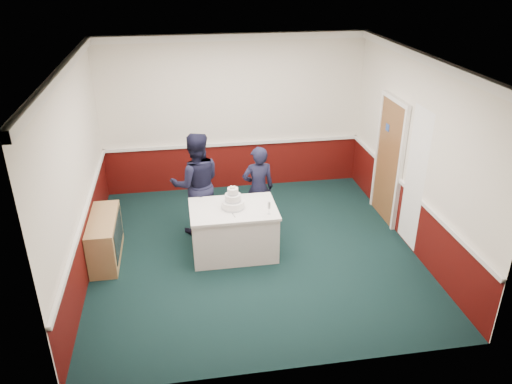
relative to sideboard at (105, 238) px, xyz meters
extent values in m
plane|color=black|center=(2.28, -0.19, -0.35)|extent=(5.00, 5.00, 0.00)
cube|color=white|center=(2.28, 2.28, 1.15)|extent=(5.00, 0.05, 3.00)
cube|color=white|center=(-0.20, -0.19, 1.15)|extent=(0.05, 5.00, 3.00)
cube|color=white|center=(4.75, -0.19, 1.15)|extent=(0.05, 5.00, 3.00)
cube|color=white|center=(2.28, -0.19, 2.62)|extent=(5.00, 5.00, 0.05)
cube|color=#480C09|center=(2.28, 2.29, 0.10)|extent=(5.00, 0.02, 0.90)
cube|color=white|center=(2.28, 2.28, 0.57)|extent=(4.98, 0.05, 0.06)
cube|color=white|center=(2.28, 2.27, 2.58)|extent=(5.00, 0.08, 0.12)
cube|color=olive|center=(4.74, 0.61, 0.70)|extent=(0.05, 0.90, 2.10)
cube|color=#234799|center=(4.71, 0.76, 1.27)|extent=(0.01, 0.12, 0.12)
cube|color=white|center=(4.70, -0.44, 0.85)|extent=(0.02, 0.60, 2.20)
cube|color=#A1754E|center=(0.00, 0.00, 0.00)|extent=(0.40, 1.20, 0.70)
cube|color=black|center=(0.20, 0.00, 0.05)|extent=(0.01, 1.00, 0.50)
cube|color=white|center=(1.96, -0.15, 0.03)|extent=(1.28, 0.88, 0.76)
cube|color=white|center=(1.96, -0.15, 0.42)|extent=(1.32, 0.92, 0.04)
cylinder|color=white|center=(1.96, -0.15, 0.50)|extent=(0.34, 0.34, 0.12)
cylinder|color=#B3B6BE|center=(1.96, -0.15, 0.45)|extent=(0.35, 0.35, 0.03)
cylinder|color=white|center=(1.96, -0.15, 0.61)|extent=(0.24, 0.24, 0.11)
cylinder|color=#B3B6BE|center=(1.96, -0.15, 0.57)|extent=(0.25, 0.25, 0.02)
cylinder|color=white|center=(1.96, -0.15, 0.72)|extent=(0.16, 0.16, 0.10)
cylinder|color=#B3B6BE|center=(1.96, -0.15, 0.68)|extent=(0.17, 0.17, 0.02)
sphere|color=#EDE5C9|center=(1.96, -0.15, 0.79)|extent=(0.03, 0.03, 0.03)
sphere|color=#EDE5C9|center=(1.99, -0.14, 0.79)|extent=(0.03, 0.03, 0.03)
sphere|color=#EDE5C9|center=(1.94, -0.13, 0.79)|extent=(0.03, 0.03, 0.03)
sphere|color=#EDE5C9|center=(1.98, -0.17, 0.79)|extent=(0.03, 0.03, 0.03)
sphere|color=#EDE5C9|center=(1.93, -0.16, 0.79)|extent=(0.03, 0.03, 0.03)
cube|color=silver|center=(1.93, -0.35, 0.44)|extent=(0.06, 0.22, 0.00)
cylinder|color=silver|center=(2.46, -0.43, 0.44)|extent=(0.05, 0.05, 0.01)
cylinder|color=silver|center=(2.46, -0.43, 0.49)|extent=(0.01, 0.01, 0.09)
cylinder|color=silver|center=(2.46, -0.43, 0.59)|extent=(0.04, 0.04, 0.11)
imported|color=black|center=(1.45, 0.61, 0.53)|extent=(0.89, 0.71, 1.75)
imported|color=black|center=(2.46, 0.56, 0.39)|extent=(0.56, 0.39, 1.48)
camera|label=1|loc=(1.21, -6.83, 3.95)|focal=35.00mm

